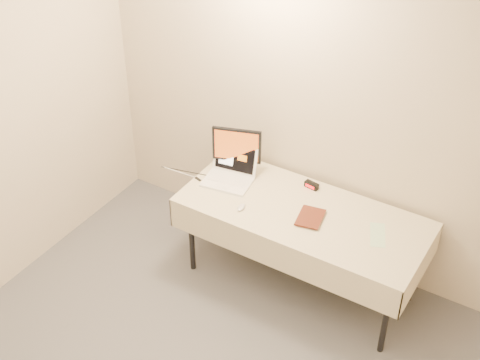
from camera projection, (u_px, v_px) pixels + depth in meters
The scene contains 9 objects.
back_wall at pixel (336, 113), 4.89m from camera, with size 4.00×0.10×2.70m, color beige.
table at pixel (303, 218), 4.97m from camera, with size 1.86×0.81×0.74m.
laptop at pixel (231, 172), 5.24m from camera, with size 0.41×0.38×0.25m.
monitor at pixel (237, 147), 5.21m from camera, with size 0.37×0.17×0.40m.
book at pixel (299, 203), 4.82m from camera, with size 0.18×0.02×0.24m, color maroon.
alarm_clock at pixel (312, 185), 5.16m from camera, with size 0.12×0.06×0.05m.
clicker at pixel (241, 207), 4.96m from camera, with size 0.05×0.10×0.02m, color silver.
paper_form at pixel (378, 235), 4.72m from camera, with size 0.10×0.27×0.00m, color #B1D4A9.
usb_dongle at pixel (198, 179), 5.26m from camera, with size 0.06×0.02×0.01m, color black.
Camera 1 is at (1.62, -1.49, 3.82)m, focal length 50.00 mm.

